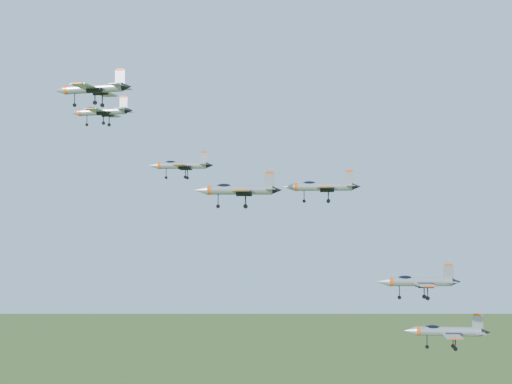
# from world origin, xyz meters

# --- Properties ---
(jet_lead) EXTENTS (12.27, 10.05, 3.29)m
(jet_lead) POSITION_xyz_m (-22.53, 9.38, 146.73)
(jet_lead) COLOR #9599A0
(jet_left_high) EXTENTS (10.62, 8.91, 2.85)m
(jet_left_high) POSITION_xyz_m (-4.41, 1.66, 136.10)
(jet_left_high) COLOR #9599A0
(jet_right_high) EXTENTS (11.71, 9.61, 3.14)m
(jet_right_high) POSITION_xyz_m (-9.86, -18.15, 145.17)
(jet_right_high) COLOR #9599A0
(jet_left_low) EXTENTS (12.81, 10.72, 3.43)m
(jet_left_low) POSITION_xyz_m (17.04, 10.11, 132.81)
(jet_left_low) COLOR #9599A0
(jet_right_low) EXTENTS (11.57, 9.80, 3.13)m
(jet_right_low) POSITION_xyz_m (10.09, -15.45, 131.18)
(jet_right_low) COLOR #9599A0
(jet_trail) EXTENTS (12.14, 10.26, 3.28)m
(jet_trail) POSITION_xyz_m (32.77, -0.22, 118.38)
(jet_trail) COLOR #9599A0
(jet_extra) EXTENTS (12.85, 10.71, 3.43)m
(jet_extra) POSITION_xyz_m (36.62, 5.69, 110.55)
(jet_extra) COLOR #9599A0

